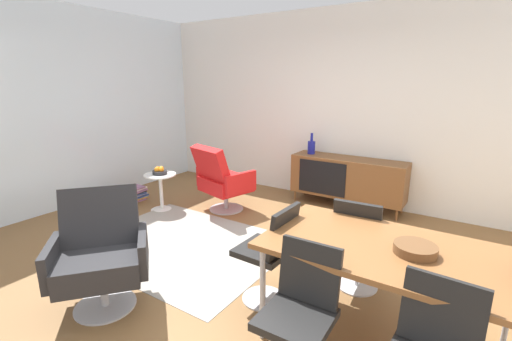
{
  "coord_description": "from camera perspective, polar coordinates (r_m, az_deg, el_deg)",
  "views": [
    {
      "loc": [
        1.75,
        -2.45,
        1.79
      ],
      "look_at": [
        -0.03,
        0.29,
        0.94
      ],
      "focal_mm": 24.46,
      "sensor_mm": 36.0,
      "label": 1
    }
  ],
  "objects": [
    {
      "name": "ground_plane",
      "position": [
        3.5,
        -2.31,
        -16.18
      ],
      "size": [
        8.32,
        8.32,
        0.0
      ],
      "primitive_type": "plane",
      "color": "brown"
    },
    {
      "name": "wall_back",
      "position": [
        5.36,
        14.04,
        9.95
      ],
      "size": [
        6.8,
        0.12,
        2.8
      ],
      "primitive_type": "cube",
      "color": "white",
      "rests_on": "ground_plane"
    },
    {
      "name": "wall_window_left",
      "position": [
        5.54,
        -30.97,
        8.48
      ],
      "size": [
        0.12,
        5.6,
        2.8
      ],
      "primitive_type": "cube",
      "color": "silver",
      "rests_on": "ground_plane"
    },
    {
      "name": "sideboard",
      "position": [
        5.17,
        14.69,
        -1.09
      ],
      "size": [
        1.6,
        0.45,
        0.72
      ],
      "color": "brown",
      "rests_on": "ground_plane"
    },
    {
      "name": "vase_cobalt",
      "position": [
        5.28,
        9.05,
        3.85
      ],
      "size": [
        0.11,
        0.11,
        0.31
      ],
      "color": "navy",
      "rests_on": "sideboard"
    },
    {
      "name": "dining_table",
      "position": [
        2.49,
        20.76,
        -12.52
      ],
      "size": [
        1.6,
        0.9,
        0.74
      ],
      "color": "brown",
      "rests_on": "ground_plane"
    },
    {
      "name": "wooden_bowl_on_table",
      "position": [
        2.43,
        24.59,
        -11.61
      ],
      "size": [
        0.26,
        0.26,
        0.06
      ],
      "primitive_type": "cylinder",
      "color": "brown",
      "rests_on": "dining_table"
    },
    {
      "name": "dining_chair_near_window",
      "position": [
        2.87,
        2.33,
        -12.87
      ],
      "size": [
        0.44,
        0.41,
        0.86
      ],
      "color": "black",
      "rests_on": "ground_plane"
    },
    {
      "name": "dining_chair_back_left",
      "position": [
        3.15,
        16.44,
        -10.9
      ],
      "size": [
        0.42,
        0.45,
        0.86
      ],
      "color": "black",
      "rests_on": "ground_plane"
    },
    {
      "name": "dining_chair_front_left",
      "position": [
        2.23,
        7.24,
        -21.8
      ],
      "size": [
        0.41,
        0.43,
        0.86
      ],
      "color": "black",
      "rests_on": "ground_plane"
    },
    {
      "name": "lounge_chair_red",
      "position": [
        4.85,
        -5.63,
        -1.34
      ],
      "size": [
        0.83,
        0.79,
        0.95
      ],
      "color": "red",
      "rests_on": "ground_plane"
    },
    {
      "name": "armchair_black_shell",
      "position": [
        3.12,
        -24.08,
        -11.85
      ],
      "size": [
        0.91,
        0.91,
        0.95
      ],
      "color": "#262628",
      "rests_on": "ground_plane"
    },
    {
      "name": "side_table_round",
      "position": [
        5.1,
        -15.3,
        -2.72
      ],
      "size": [
        0.44,
        0.44,
        0.52
      ],
      "color": "white",
      "rests_on": "ground_plane"
    },
    {
      "name": "fruit_bowl",
      "position": [
        5.03,
        -15.49,
        -0.09
      ],
      "size": [
        0.2,
        0.2,
        0.11
      ],
      "color": "#262628",
      "rests_on": "side_table_round"
    },
    {
      "name": "magazine_stack",
      "position": [
        5.65,
        -19.59,
        -3.63
      ],
      "size": [
        0.33,
        0.42,
        0.21
      ],
      "color": "#99668C",
      "rests_on": "ground_plane"
    },
    {
      "name": "area_rug",
      "position": [
        4.09,
        -11.91,
        -11.69
      ],
      "size": [
        2.2,
        1.7,
        0.01
      ],
      "primitive_type": "cube",
      "color": "gray",
      "rests_on": "ground_plane"
    }
  ]
}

